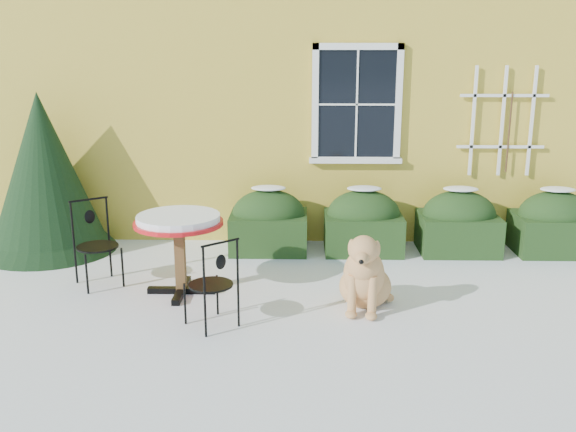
{
  "coord_description": "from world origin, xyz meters",
  "views": [
    {
      "loc": [
        0.15,
        -5.95,
        2.73
      ],
      "look_at": [
        0.0,
        1.0,
        0.9
      ],
      "focal_mm": 40.0,
      "sensor_mm": 36.0,
      "label": 1
    }
  ],
  "objects_px": {
    "dog": "(365,277)",
    "bistro_table": "(179,228)",
    "patio_chair_near": "(213,283)",
    "evergreen_shrub": "(46,189)",
    "patio_chair_far": "(96,243)"
  },
  "relations": [
    {
      "from": "dog",
      "to": "bistro_table",
      "type": "bearing_deg",
      "value": 179.13
    },
    {
      "from": "patio_chair_near",
      "to": "dog",
      "type": "relative_size",
      "value": 0.97
    },
    {
      "from": "dog",
      "to": "patio_chair_near",
      "type": "bearing_deg",
      "value": -152.09
    },
    {
      "from": "evergreen_shrub",
      "to": "dog",
      "type": "distance_m",
      "value": 4.64
    },
    {
      "from": "bistro_table",
      "to": "patio_chair_near",
      "type": "bearing_deg",
      "value": -61.09
    },
    {
      "from": "evergreen_shrub",
      "to": "dog",
      "type": "xyz_separation_m",
      "value": [
        4.16,
        -1.99,
        -0.51
      ]
    },
    {
      "from": "evergreen_shrub",
      "to": "bistro_table",
      "type": "height_order",
      "value": "evergreen_shrub"
    },
    {
      "from": "evergreen_shrub",
      "to": "patio_chair_near",
      "type": "height_order",
      "value": "evergreen_shrub"
    },
    {
      "from": "patio_chair_near",
      "to": "patio_chair_far",
      "type": "bearing_deg",
      "value": -77.8
    },
    {
      "from": "evergreen_shrub",
      "to": "patio_chair_near",
      "type": "xyz_separation_m",
      "value": [
        2.61,
        -2.47,
        -0.41
      ]
    },
    {
      "from": "evergreen_shrub",
      "to": "bistro_table",
      "type": "relative_size",
      "value": 2.17
    },
    {
      "from": "dog",
      "to": "patio_chair_far",
      "type": "bearing_deg",
      "value": 177.87
    },
    {
      "from": "evergreen_shrub",
      "to": "patio_chair_far",
      "type": "xyz_separation_m",
      "value": [
        1.07,
        -1.28,
        -0.37
      ]
    },
    {
      "from": "evergreen_shrub",
      "to": "patio_chair_near",
      "type": "distance_m",
      "value": 3.61
    },
    {
      "from": "patio_chair_near",
      "to": "dog",
      "type": "bearing_deg",
      "value": 156.97
    }
  ]
}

